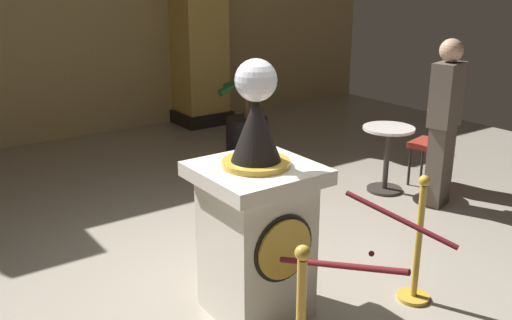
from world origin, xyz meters
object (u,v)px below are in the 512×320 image
stanchion_far (417,258)px  potted_palm_right (247,128)px  cafe_chair_red (438,138)px  pedestal_clock (256,221)px  cafe_table (387,151)px  bystander_guest (444,119)px

stanchion_far → potted_palm_right: potted_palm_right is taller
cafe_chair_red → pedestal_clock: bearing=-163.9°
cafe_table → cafe_chair_red: cafe_chair_red is taller
pedestal_clock → stanchion_far: size_ratio=1.85×
cafe_chair_red → stanchion_far: bearing=-144.9°
potted_palm_right → bystander_guest: 2.87m
stanchion_far → bystander_guest: (1.64, 1.09, 0.58)m
stanchion_far → potted_palm_right: 4.00m
cafe_chair_red → potted_palm_right: bearing=111.6°
pedestal_clock → potted_palm_right: 3.96m
potted_palm_right → cafe_chair_red: 2.59m
stanchion_far → cafe_table: 2.25m
pedestal_clock → stanchion_far: bearing=-27.9°
pedestal_clock → bystander_guest: (2.69, 0.54, 0.22)m
bystander_guest → cafe_chair_red: bearing=40.4°
bystander_guest → cafe_table: bystander_guest is taller
stanchion_far → potted_palm_right: bearing=73.8°
pedestal_clock → bystander_guest: pedestal_clock is taller
stanchion_far → potted_palm_right: size_ratio=0.92×
potted_palm_right → cafe_table: size_ratio=1.45×
stanchion_far → bystander_guest: bystander_guest is taller
pedestal_clock → bystander_guest: size_ratio=1.05×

